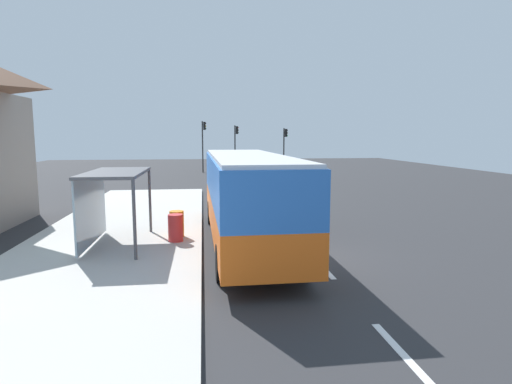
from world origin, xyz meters
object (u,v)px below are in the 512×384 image
bus (246,194)px  recycling_bin_red (176,228)px  traffic_light_near_side (285,143)px  white_van (271,168)px  sedan_near (247,161)px  traffic_light_far_side (203,139)px  traffic_light_median (236,141)px  recycling_bin_orange (177,224)px  bus_shelter (107,189)px

bus → recycling_bin_red: (-2.49, 0.14, -1.19)m
bus → traffic_light_near_side: 31.07m
traffic_light_near_side → recycling_bin_red: bearing=-107.9°
white_van → sedan_near: white_van is taller
sedan_near → recycling_bin_red: bearing=-99.6°
traffic_light_far_side → traffic_light_median: bearing=12.9°
sedan_near → traffic_light_near_side: traffic_light_near_side is taller
traffic_light_near_side → traffic_light_median: traffic_light_median is taller
white_van → recycling_bin_orange: bearing=-109.5°
bus → white_van: size_ratio=2.09×
white_van → traffic_light_near_side: traffic_light_near_side is taller
sedan_near → recycling_bin_orange: 38.38m
sedan_near → recycling_bin_red: 39.07m
traffic_light_median → white_van: bearing=-82.0°
recycling_bin_red → traffic_light_median: 32.09m
recycling_bin_red → traffic_light_far_side: bearing=88.0°
bus → traffic_light_near_side: bearing=76.6°
sedan_near → traffic_light_near_side: 9.36m
sedan_near → traffic_light_far_side: size_ratio=0.82×
traffic_light_far_side → bus_shelter: 31.32m
white_van → traffic_light_near_side: size_ratio=1.13×
sedan_near → bus_shelter: 39.77m
bus_shelter → recycling_bin_orange: bearing=23.5°
traffic_light_near_side → bus_shelter: traffic_light_near_side is taller
white_van → traffic_light_near_side: 11.88m
traffic_light_near_side → traffic_light_far_side: traffic_light_far_side is taller
bus → traffic_light_far_side: 31.07m
bus → recycling_bin_orange: size_ratio=11.63×
bus → recycling_bin_orange: (-2.49, 0.84, -1.19)m
recycling_bin_red → traffic_light_median: bearing=81.7°
traffic_light_far_side → bus_shelter: (-3.31, -31.11, -1.48)m
white_van → traffic_light_far_side: (-5.31, 12.07, 2.24)m
sedan_near → recycling_bin_orange: size_ratio=4.68×
recycling_bin_red → traffic_light_far_side: (1.09, 30.85, 2.92)m
bus_shelter → bus: bearing=1.5°
white_van → traffic_light_far_side: traffic_light_far_side is taller
traffic_light_median → sedan_near: bearing=74.6°
bus → bus_shelter: size_ratio=2.76×
white_van → bus: bearing=-101.7°
white_van → bus_shelter: (-8.61, -19.04, 0.75)m
bus → white_van: (3.91, 18.92, -0.50)m
traffic_light_near_side → traffic_light_median: size_ratio=0.94×
traffic_light_near_side → traffic_light_far_side: size_ratio=0.87×
traffic_light_near_side → bus_shelter: 32.59m
recycling_bin_red → recycling_bin_orange: bearing=90.0°
traffic_light_far_side → bus_shelter: bearing=-96.1°
bus → traffic_light_median: 31.90m
recycling_bin_orange → bus: bearing=-18.7°
bus → recycling_bin_orange: 2.88m
traffic_light_near_side → traffic_light_far_side: bearing=174.7°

